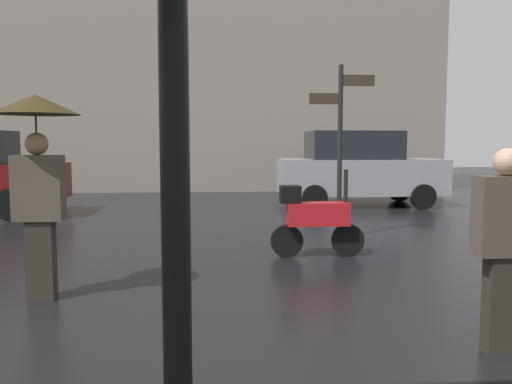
{
  "coord_description": "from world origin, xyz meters",
  "views": [
    {
      "loc": [
        0.22,
        -2.78,
        1.62
      ],
      "look_at": [
        0.77,
        4.81,
        0.9
      ],
      "focal_mm": 37.5,
      "sensor_mm": 36.0,
      "label": 1
    }
  ],
  "objects_px": {
    "pedestrian_with_umbrella": "(37,150)",
    "street_signpost": "(340,134)",
    "pedestrian_with_bag": "(506,238)",
    "parked_car_left": "(358,168)",
    "parked_scooter": "(315,218)"
  },
  "relations": [
    {
      "from": "pedestrian_with_umbrella",
      "to": "street_signpost",
      "type": "bearing_deg",
      "value": 51.6
    },
    {
      "from": "pedestrian_with_umbrella",
      "to": "pedestrian_with_bag",
      "type": "xyz_separation_m",
      "value": [
        4.0,
        -1.67,
        -0.64
      ]
    },
    {
      "from": "street_signpost",
      "to": "pedestrian_with_bag",
      "type": "bearing_deg",
      "value": -88.21
    },
    {
      "from": "parked_scooter",
      "to": "street_signpost",
      "type": "xyz_separation_m",
      "value": [
        0.68,
        1.41,
        1.19
      ]
    },
    {
      "from": "parked_scooter",
      "to": "pedestrian_with_umbrella",
      "type": "bearing_deg",
      "value": -149.06
    },
    {
      "from": "pedestrian_with_umbrella",
      "to": "pedestrian_with_bag",
      "type": "distance_m",
      "value": 4.38
    },
    {
      "from": "parked_car_left",
      "to": "street_signpost",
      "type": "bearing_deg",
      "value": 82.98
    },
    {
      "from": "street_signpost",
      "to": "pedestrian_with_umbrella",
      "type": "bearing_deg",
      "value": -139.96
    },
    {
      "from": "parked_scooter",
      "to": "parked_car_left",
      "type": "bearing_deg",
      "value": 70.67
    },
    {
      "from": "parked_car_left",
      "to": "street_signpost",
      "type": "distance_m",
      "value": 4.84
    },
    {
      "from": "pedestrian_with_umbrella",
      "to": "pedestrian_with_bag",
      "type": "relative_size",
      "value": 1.33
    },
    {
      "from": "parked_scooter",
      "to": "street_signpost",
      "type": "height_order",
      "value": "street_signpost"
    },
    {
      "from": "pedestrian_with_bag",
      "to": "parked_scooter",
      "type": "relative_size",
      "value": 1.18
    },
    {
      "from": "parked_car_left",
      "to": "pedestrian_with_bag",
      "type": "bearing_deg",
      "value": 93.31
    },
    {
      "from": "pedestrian_with_bag",
      "to": "parked_scooter",
      "type": "height_order",
      "value": "pedestrian_with_bag"
    }
  ]
}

